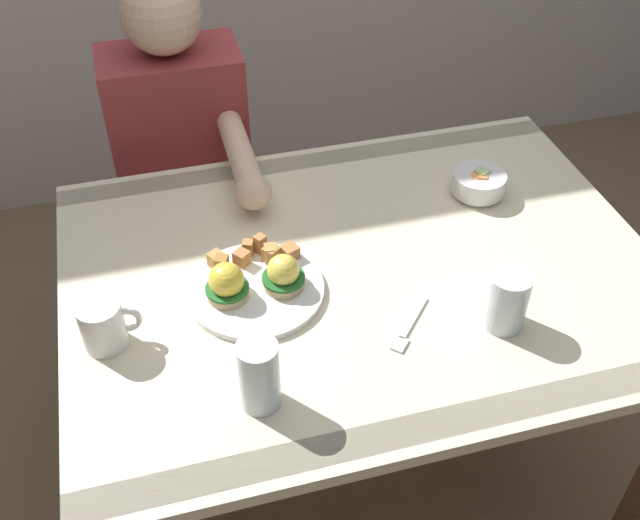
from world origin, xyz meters
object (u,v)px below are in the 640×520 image
dining_table (361,304)px  fork (408,327)px  water_glass_near (259,379)px  eggs_benedict_plate (254,282)px  diner_person (185,164)px  coffee_mug (103,324)px  fruit_bowl (479,183)px  water_glass_far (506,302)px

dining_table → fork: fork is taller
water_glass_near → eggs_benedict_plate: bearing=80.7°
water_glass_near → diner_person: diner_person is taller
eggs_benedict_plate → water_glass_near: size_ratio=1.96×
fork → water_glass_near: (-0.30, -0.09, 0.06)m
coffee_mug → fruit_bowl: bearing=16.2°
fruit_bowl → dining_table: bearing=-152.7°
dining_table → fork: size_ratio=9.43×
coffee_mug → water_glass_near: water_glass_near is taller
fruit_bowl → coffee_mug: (-0.84, -0.24, 0.02)m
water_glass_far → diner_person: (-0.50, 0.82, -0.14)m
water_glass_near → water_glass_far: 0.48m
dining_table → coffee_mug: bearing=-171.6°
water_glass_near → coffee_mug: bearing=140.0°
fork → diner_person: (-0.32, 0.79, -0.09)m
diner_person → eggs_benedict_plate: bearing=-83.8°
fruit_bowl → fork: size_ratio=0.94×
fruit_bowl → diner_person: 0.77m
eggs_benedict_plate → water_glass_far: (0.43, -0.20, 0.03)m
eggs_benedict_plate → coffee_mug: 0.29m
fork → water_glass_near: bearing=-162.6°
dining_table → fruit_bowl: fruit_bowl is taller
fork → diner_person: size_ratio=0.11×
dining_table → fruit_bowl: (0.33, 0.17, 0.14)m
fruit_bowl → coffee_mug: 0.87m
fruit_bowl → fork: fruit_bowl is taller
coffee_mug → diner_person: bearing=72.1°
fork → water_glass_near: water_glass_near is taller
coffee_mug → water_glass_far: 0.73m
coffee_mug → water_glass_far: bearing=-11.2°
eggs_benedict_plate → water_glass_far: 0.48m
dining_table → water_glass_near: (-0.27, -0.28, 0.16)m
dining_table → eggs_benedict_plate: (-0.23, -0.01, 0.13)m
dining_table → water_glass_near: size_ratio=8.72×
water_glass_near → fruit_bowl: bearing=36.8°
fruit_bowl → diner_person: (-0.62, 0.43, -0.12)m
dining_table → water_glass_far: 0.34m
dining_table → coffee_mug: 0.54m
eggs_benedict_plate → water_glass_far: bearing=-25.3°
water_glass_far → fruit_bowl: bearing=72.2°
water_glass_near → water_glass_far: water_glass_near is taller
eggs_benedict_plate → coffee_mug: bearing=-167.8°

